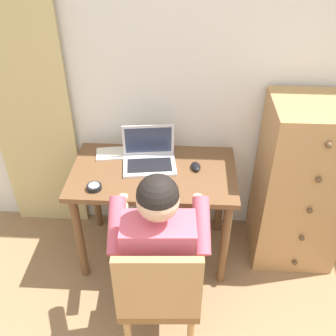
{
  "coord_description": "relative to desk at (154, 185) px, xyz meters",
  "views": [
    {
      "loc": [
        -0.19,
        -0.19,
        2.23
      ],
      "look_at": [
        -0.3,
        1.72,
        0.84
      ],
      "focal_mm": 41.7,
      "sensor_mm": 36.0,
      "label": 1
    }
  ],
  "objects": [
    {
      "name": "wall_back",
      "position": [
        0.4,
        0.38,
        0.63
      ],
      "size": [
        4.8,
        0.05,
        2.5
      ],
      "primitive_type": "cube",
      "color": "silver",
      "rests_on": "ground_plane"
    },
    {
      "name": "curtain_panel",
      "position": [
        -0.86,
        0.31,
        0.52
      ],
      "size": [
        0.56,
        0.03,
        2.27
      ],
      "primitive_type": "cube",
      "color": "#CCB77A",
      "rests_on": "ground_plane"
    },
    {
      "name": "desk",
      "position": [
        0.0,
        0.0,
        0.0
      ],
      "size": [
        1.06,
        0.61,
        0.74
      ],
      "color": "brown",
      "rests_on": "ground_plane"
    },
    {
      "name": "dresser",
      "position": [
        0.98,
        0.08,
        -0.02
      ],
      "size": [
        0.55,
        0.51,
        1.21
      ],
      "color": "tan",
      "rests_on": "ground_plane"
    },
    {
      "name": "chair",
      "position": [
        0.09,
        -0.75,
        -0.12
      ],
      "size": [
        0.44,
        0.42,
        0.89
      ],
      "color": "brown",
      "rests_on": "ground_plane"
    },
    {
      "name": "person_seated",
      "position": [
        0.08,
        -0.57,
        0.07
      ],
      "size": [
        0.55,
        0.6,
        1.21
      ],
      "color": "#33384C",
      "rests_on": "ground_plane"
    },
    {
      "name": "laptop",
      "position": [
        -0.03,
        0.09,
        0.17
      ],
      "size": [
        0.37,
        0.29,
        0.24
      ],
      "color": "silver",
      "rests_on": "desk"
    },
    {
      "name": "computer_mouse",
      "position": [
        0.27,
        0.04,
        0.14
      ],
      "size": [
        0.08,
        0.11,
        0.03
      ],
      "primitive_type": "ellipsoid",
      "rotation": [
        0.0,
        0.0,
        0.19
      ],
      "color": "black",
      "rests_on": "desk"
    },
    {
      "name": "desk_clock",
      "position": [
        -0.34,
        -0.2,
        0.14
      ],
      "size": [
        0.09,
        0.09,
        0.03
      ],
      "color": "black",
      "rests_on": "desk"
    },
    {
      "name": "notebook_pad",
      "position": [
        -0.3,
        0.17,
        0.13
      ],
      "size": [
        0.23,
        0.18,
        0.01
      ],
      "primitive_type": "cube",
      "rotation": [
        0.0,
        0.0,
        0.17
      ],
      "color": "silver",
      "rests_on": "desk"
    }
  ]
}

